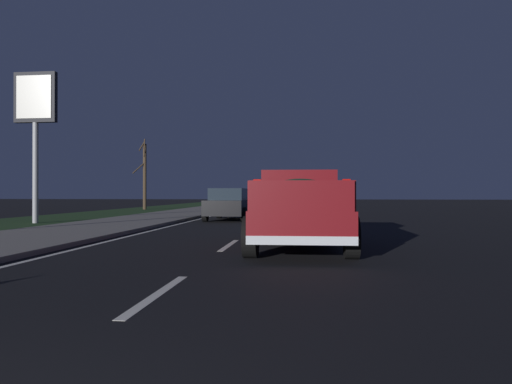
{
  "coord_description": "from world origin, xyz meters",
  "views": [
    {
      "loc": [
        -0.96,
        -1.87,
        1.29
      ],
      "look_at": [
        10.18,
        -0.66,
        1.33
      ],
      "focal_mm": 31.17,
      "sensor_mm": 36.0,
      "label": 1
    }
  ],
  "objects_px": {
    "sedan_red": "(263,200)",
    "gas_price_sign": "(35,110)",
    "sedan_blue": "(301,204)",
    "pickup_truck": "(299,206)",
    "sedan_tan": "(246,201)",
    "sedan_black": "(230,204)",
    "bare_tree_far": "(144,175)"
  },
  "relations": [
    {
      "from": "sedan_black",
      "to": "bare_tree_far",
      "type": "bearing_deg",
      "value": 34.78
    },
    {
      "from": "sedan_blue",
      "to": "pickup_truck",
      "type": "bearing_deg",
      "value": -179.83
    },
    {
      "from": "pickup_truck",
      "to": "bare_tree_far",
      "type": "height_order",
      "value": "bare_tree_far"
    },
    {
      "from": "sedan_blue",
      "to": "sedan_red",
      "type": "xyz_separation_m",
      "value": [
        14.35,
        3.27,
        0.0
      ]
    },
    {
      "from": "pickup_truck",
      "to": "sedan_black",
      "type": "bearing_deg",
      "value": 17.98
    },
    {
      "from": "pickup_truck",
      "to": "sedan_tan",
      "type": "height_order",
      "value": "pickup_truck"
    },
    {
      "from": "sedan_blue",
      "to": "sedan_red",
      "type": "relative_size",
      "value": 1.0
    },
    {
      "from": "sedan_black",
      "to": "gas_price_sign",
      "type": "distance_m",
      "value": 9.65
    },
    {
      "from": "sedan_tan",
      "to": "gas_price_sign",
      "type": "distance_m",
      "value": 14.37
    },
    {
      "from": "bare_tree_far",
      "to": "pickup_truck",
      "type": "bearing_deg",
      "value": -152.07
    },
    {
      "from": "sedan_blue",
      "to": "sedan_red",
      "type": "distance_m",
      "value": 14.72
    },
    {
      "from": "gas_price_sign",
      "to": "bare_tree_far",
      "type": "height_order",
      "value": "gas_price_sign"
    },
    {
      "from": "sedan_blue",
      "to": "bare_tree_far",
      "type": "xyz_separation_m",
      "value": [
        12.14,
        12.75,
        2.04
      ]
    },
    {
      "from": "pickup_truck",
      "to": "sedan_black",
      "type": "relative_size",
      "value": 1.23
    },
    {
      "from": "sedan_red",
      "to": "sedan_black",
      "type": "bearing_deg",
      "value": 179.38
    },
    {
      "from": "sedan_red",
      "to": "gas_price_sign",
      "type": "xyz_separation_m",
      "value": [
        -18.83,
        8.27,
        4.16
      ]
    },
    {
      "from": "sedan_red",
      "to": "gas_price_sign",
      "type": "bearing_deg",
      "value": 156.3
    },
    {
      "from": "sedan_red",
      "to": "bare_tree_far",
      "type": "relative_size",
      "value": 0.77
    },
    {
      "from": "gas_price_sign",
      "to": "bare_tree_far",
      "type": "relative_size",
      "value": 1.15
    },
    {
      "from": "pickup_truck",
      "to": "bare_tree_far",
      "type": "xyz_separation_m",
      "value": [
        24.12,
        12.79,
        1.85
      ]
    },
    {
      "from": "sedan_tan",
      "to": "bare_tree_far",
      "type": "height_order",
      "value": "bare_tree_far"
    },
    {
      "from": "sedan_tan",
      "to": "sedan_red",
      "type": "bearing_deg",
      "value": -3.36
    },
    {
      "from": "sedan_tan",
      "to": "gas_price_sign",
      "type": "height_order",
      "value": "gas_price_sign"
    },
    {
      "from": "sedan_blue",
      "to": "gas_price_sign",
      "type": "distance_m",
      "value": 13.05
    },
    {
      "from": "pickup_truck",
      "to": "sedan_blue",
      "type": "relative_size",
      "value": 1.23
    },
    {
      "from": "sedan_blue",
      "to": "sedan_red",
      "type": "height_order",
      "value": "same"
    },
    {
      "from": "sedan_blue",
      "to": "gas_price_sign",
      "type": "bearing_deg",
      "value": 111.24
    },
    {
      "from": "sedan_red",
      "to": "gas_price_sign",
      "type": "distance_m",
      "value": 20.98
    },
    {
      "from": "sedan_red",
      "to": "sedan_tan",
      "type": "relative_size",
      "value": 1.0
    },
    {
      "from": "sedan_blue",
      "to": "gas_price_sign",
      "type": "relative_size",
      "value": 0.67
    },
    {
      "from": "sedan_black",
      "to": "bare_tree_far",
      "type": "xyz_separation_m",
      "value": [
        13.41,
        9.32,
        2.04
      ]
    },
    {
      "from": "sedan_tan",
      "to": "gas_price_sign",
      "type": "bearing_deg",
      "value": 145.34
    }
  ]
}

